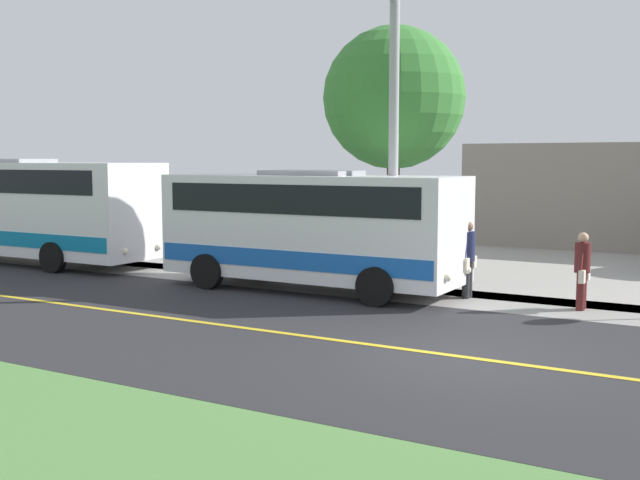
{
  "coord_description": "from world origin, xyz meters",
  "views": [
    {
      "loc": [
        12.08,
        4.28,
        3.28
      ],
      "look_at": [
        -3.5,
        -4.66,
        1.4
      ],
      "focal_mm": 43.32,
      "sensor_mm": 36.0,
      "label": 1
    }
  ],
  "objects_px": {
    "pedestrian_with_bags": "(582,268)",
    "transit_bus_rear": "(3,205)",
    "street_light_pole": "(391,129)",
    "shuttle_bus_front": "(311,225)",
    "pedestrian_waiting": "(468,257)",
    "tree_curbside": "(394,99)"
  },
  "relations": [
    {
      "from": "pedestrian_waiting",
      "to": "street_light_pole",
      "type": "relative_size",
      "value": 0.25
    },
    {
      "from": "shuttle_bus_front",
      "to": "pedestrian_with_bags",
      "type": "distance_m",
      "value": 6.53
    },
    {
      "from": "pedestrian_waiting",
      "to": "street_light_pole",
      "type": "xyz_separation_m",
      "value": [
        0.5,
        -1.79,
        3.01
      ]
    },
    {
      "from": "transit_bus_rear",
      "to": "street_light_pole",
      "type": "xyz_separation_m",
      "value": [
        -0.31,
        13.71,
        2.19
      ]
    },
    {
      "from": "shuttle_bus_front",
      "to": "transit_bus_rear",
      "type": "height_order",
      "value": "transit_bus_rear"
    },
    {
      "from": "shuttle_bus_front",
      "to": "transit_bus_rear",
      "type": "distance_m",
      "value": 11.71
    },
    {
      "from": "street_light_pole",
      "to": "pedestrian_with_bags",
      "type": "bearing_deg",
      "value": 94.3
    },
    {
      "from": "tree_curbside",
      "to": "street_light_pole",
      "type": "bearing_deg",
      "value": 23.27
    },
    {
      "from": "transit_bus_rear",
      "to": "pedestrian_waiting",
      "type": "height_order",
      "value": "transit_bus_rear"
    },
    {
      "from": "shuttle_bus_front",
      "to": "tree_curbside",
      "type": "xyz_separation_m",
      "value": [
        -2.89,
        0.91,
        3.28
      ]
    },
    {
      "from": "pedestrian_with_bags",
      "to": "tree_curbside",
      "type": "relative_size",
      "value": 0.25
    },
    {
      "from": "pedestrian_waiting",
      "to": "street_light_pole",
      "type": "bearing_deg",
      "value": -74.51
    },
    {
      "from": "pedestrian_with_bags",
      "to": "pedestrian_waiting",
      "type": "distance_m",
      "value": 2.66
    },
    {
      "from": "street_light_pole",
      "to": "tree_curbside",
      "type": "distance_m",
      "value": 2.91
    },
    {
      "from": "shuttle_bus_front",
      "to": "street_light_pole",
      "type": "relative_size",
      "value": 1.08
    },
    {
      "from": "pedestrian_with_bags",
      "to": "transit_bus_rear",
      "type": "bearing_deg",
      "value": -87.95
    },
    {
      "from": "shuttle_bus_front",
      "to": "pedestrian_waiting",
      "type": "distance_m",
      "value": 3.94
    },
    {
      "from": "pedestrian_waiting",
      "to": "tree_curbside",
      "type": "relative_size",
      "value": 0.27
    },
    {
      "from": "tree_curbside",
      "to": "transit_bus_rear",
      "type": "bearing_deg",
      "value": -77.28
    },
    {
      "from": "street_light_pole",
      "to": "tree_curbside",
      "type": "bearing_deg",
      "value": -156.73
    },
    {
      "from": "shuttle_bus_front",
      "to": "pedestrian_with_bags",
      "type": "xyz_separation_m",
      "value": [
        -0.69,
        6.45,
        -0.74
      ]
    },
    {
      "from": "pedestrian_waiting",
      "to": "shuttle_bus_front",
      "type": "bearing_deg",
      "value": -77.31
    }
  ]
}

